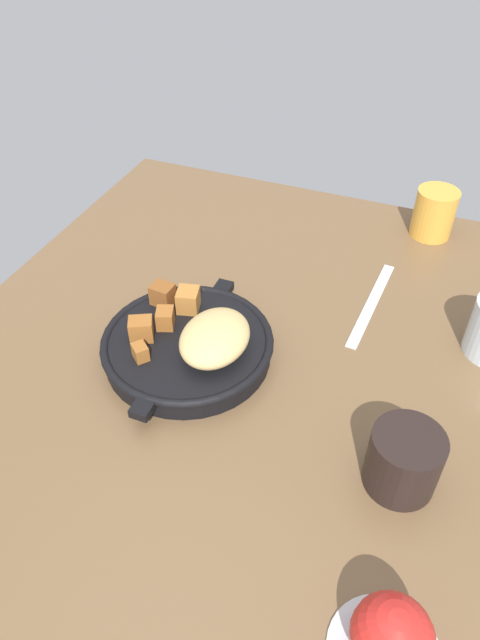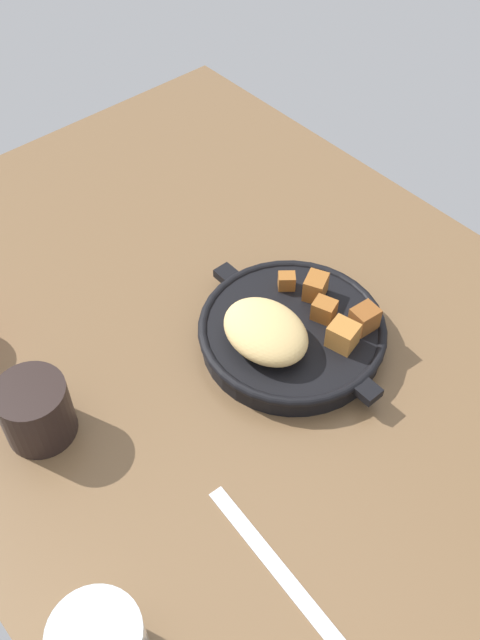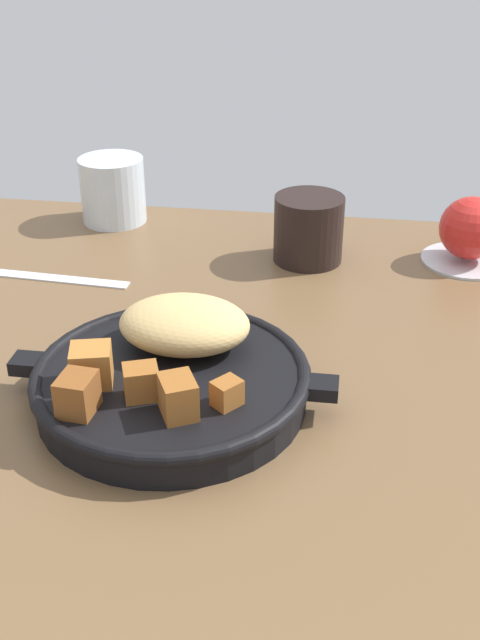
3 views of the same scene
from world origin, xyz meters
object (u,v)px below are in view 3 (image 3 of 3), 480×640
at_px(cast_iron_skillet, 172,373).
at_px(coffee_mug_dark, 308,229).
at_px(water_glass_short, 113,190).
at_px(butter_knife, 37,276).
at_px(red_apple, 471,228).

relative_size(cast_iron_skillet, coffee_mug_dark, 3.47).
distance_m(coffee_mug_dark, water_glass_short, 0.27).
height_order(cast_iron_skillet, butter_knife, cast_iron_skillet).
xyz_separation_m(coffee_mug_dark, water_glass_short, (-0.25, 0.08, 0.00)).
bearing_deg(water_glass_short, cast_iron_skillet, -66.95).
bearing_deg(red_apple, water_glass_short, 171.65).
relative_size(cast_iron_skillet, butter_knife, 1.30).
distance_m(red_apple, coffee_mug_dark, 0.18).
bearing_deg(water_glass_short, butter_knife, -102.26).
height_order(red_apple, water_glass_short, water_glass_short).
bearing_deg(red_apple, butter_knife, -166.80).
distance_m(cast_iron_skillet, water_glass_short, 0.41).
height_order(red_apple, butter_knife, red_apple).
bearing_deg(butter_knife, water_glass_short, 81.69).
relative_size(coffee_mug_dark, water_glass_short, 0.96).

